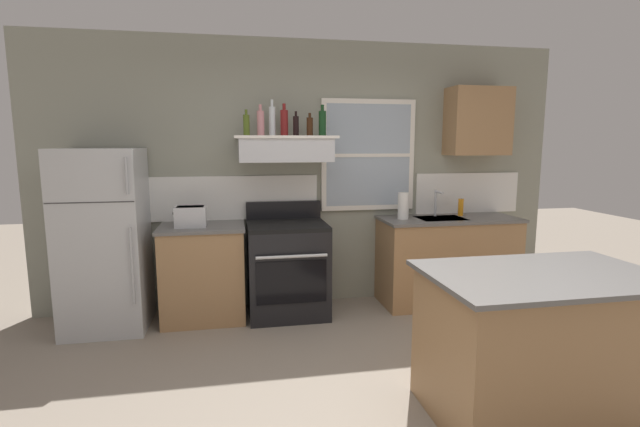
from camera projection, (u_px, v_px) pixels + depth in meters
The scene contains 20 objects.
ground_plane at pixel (364, 420), 2.83m from camera, with size 16.00×16.00×0.00m, color gray.
back_wall at pixel (309, 175), 4.79m from camera, with size 5.40×0.11×2.70m.
refrigerator at pixel (104, 240), 4.14m from camera, with size 0.70×0.72×1.63m.
counter_left_of_stove at pixel (204, 272), 4.41m from camera, with size 0.79×0.63×0.91m.
toaster at pixel (191, 216), 4.26m from camera, with size 0.30×0.20×0.19m.
stove_range at pixel (287, 268), 4.52m from camera, with size 0.76×0.69×1.09m.
range_hood_shelf at pixel (285, 149), 4.44m from camera, with size 0.96×0.52×0.24m.
bottle_olive_oil_square at pixel (246, 125), 4.34m from camera, with size 0.06×0.06×0.24m.
bottle_rose_pink at pixel (261, 123), 4.37m from camera, with size 0.07×0.07×0.29m.
bottle_clear_tall at pixel (272, 121), 4.43m from camera, with size 0.06×0.06×0.34m.
bottle_red_label_wine at pixel (284, 122), 4.44m from camera, with size 0.07×0.07×0.31m.
bottle_balsamic_dark at pixel (296, 126), 4.44m from camera, with size 0.06×0.06×0.23m.
bottle_brown_stout at pixel (310, 126), 4.44m from camera, with size 0.06×0.06×0.22m.
bottle_dark_green_wine at pixel (322, 123), 4.44m from camera, with size 0.07×0.07×0.29m.
counter_right_with_sink at pixel (447, 260), 4.87m from camera, with size 1.43×0.63×0.91m.
sink_faucet at pixel (437, 200), 4.85m from camera, with size 0.03×0.17×0.28m.
paper_towel_roll at pixel (403, 206), 4.69m from camera, with size 0.11×0.11×0.27m, color white.
dish_soap_bottle at pixel (461, 207), 4.92m from camera, with size 0.06×0.06×0.18m, color orange.
kitchen_island at pixel (539, 344), 2.82m from camera, with size 1.40×0.90×0.91m.
upper_cabinet_right at pixel (478, 122), 4.85m from camera, with size 0.64×0.32×0.70m.
Camera 1 is at (-0.75, -2.51, 1.68)m, focal length 25.92 mm.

